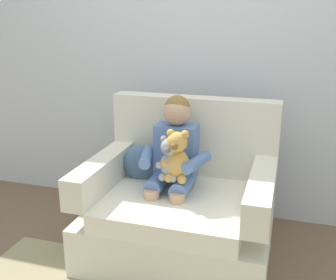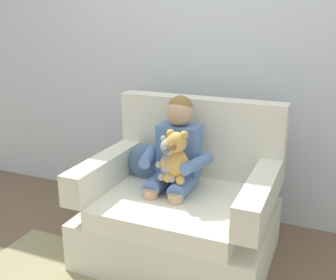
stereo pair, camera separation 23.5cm
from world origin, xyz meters
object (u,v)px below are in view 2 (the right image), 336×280
Objects in this scene: seated_child at (175,156)px; throw_pillow at (147,163)px; plush_grey at (169,159)px; plush_honey at (177,157)px; armchair at (182,209)px.

throw_pillow is (-0.24, 0.10, -0.11)m from seated_child.
plush_grey is 0.37m from throw_pillow.
seated_child is 0.15m from plush_honey.
plush_grey is 1.04× the size of throw_pillow.
seated_child is 0.29m from throw_pillow.
plush_grey is (0.01, -0.13, 0.02)m from seated_child.
seated_child reaches higher than throw_pillow.
seated_child is 0.13m from plush_grey.
armchair is 0.38m from plush_grey.
plush_honey is (0.00, -0.11, 0.38)m from armchair.
throw_pillow is (-0.26, 0.22, -0.13)m from plush_grey.
plush_grey reaches higher than throw_pillow.
plush_honey is 0.41m from throw_pillow.
throw_pillow is at bearing 124.56° from plush_grey.
plush_grey is (-0.05, -0.10, 0.36)m from armchair.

